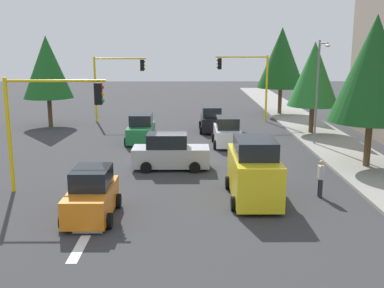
{
  "coord_description": "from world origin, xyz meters",
  "views": [
    {
      "loc": [
        26.85,
        0.71,
        6.72
      ],
      "look_at": [
        1.11,
        0.87,
        1.2
      ],
      "focal_mm": 43.55,
      "sensor_mm": 36.0,
      "label": 1
    }
  ],
  "objects_px": {
    "tree_roadside_near": "(374,69)",
    "car_silver": "(170,153)",
    "tree_roadside_far": "(282,58)",
    "car_orange": "(92,196)",
    "car_green": "(141,130)",
    "car_white": "(227,132)",
    "tree_roadside_mid": "(314,74)",
    "car_black": "(212,120)",
    "street_lamp_curbside": "(319,82)",
    "tree_opposite_side": "(47,67)",
    "traffic_signal_near_right": "(49,111)",
    "delivery_van_yellow": "(254,171)",
    "pedestrian_crossing": "(321,177)",
    "traffic_signal_far_right": "(116,76)",
    "traffic_signal_far_left": "(247,75)"
  },
  "relations": [
    {
      "from": "tree_roadside_mid",
      "to": "car_silver",
      "type": "distance_m",
      "value": 14.84
    },
    {
      "from": "delivery_van_yellow",
      "to": "car_silver",
      "type": "xyz_separation_m",
      "value": [
        -5.18,
        -3.88,
        -0.38
      ]
    },
    {
      "from": "tree_roadside_near",
      "to": "delivery_van_yellow",
      "type": "relative_size",
      "value": 1.73
    },
    {
      "from": "street_lamp_curbside",
      "to": "tree_opposite_side",
      "type": "relative_size",
      "value": 0.94
    },
    {
      "from": "tree_roadside_far",
      "to": "car_black",
      "type": "bearing_deg",
      "value": -39.24
    },
    {
      "from": "car_silver",
      "to": "pedestrian_crossing",
      "type": "bearing_deg",
      "value": 54.59
    },
    {
      "from": "traffic_signal_far_right",
      "to": "car_white",
      "type": "bearing_deg",
      "value": 42.05
    },
    {
      "from": "car_white",
      "to": "traffic_signal_far_left",
      "type": "bearing_deg",
      "value": 166.19
    },
    {
      "from": "car_white",
      "to": "car_green",
      "type": "distance_m",
      "value": 6.01
    },
    {
      "from": "street_lamp_curbside",
      "to": "car_green",
      "type": "distance_m",
      "value": 12.43
    },
    {
      "from": "car_orange",
      "to": "car_silver",
      "type": "bearing_deg",
      "value": 159.19
    },
    {
      "from": "traffic_signal_near_right",
      "to": "tree_roadside_mid",
      "type": "distance_m",
      "value": 21.0
    },
    {
      "from": "car_white",
      "to": "delivery_van_yellow",
      "type": "bearing_deg",
      "value": 1.35
    },
    {
      "from": "tree_roadside_near",
      "to": "traffic_signal_far_right",
      "type": "bearing_deg",
      "value": -134.65
    },
    {
      "from": "tree_opposite_side",
      "to": "delivery_van_yellow",
      "type": "distance_m",
      "value": 24.33
    },
    {
      "from": "street_lamp_curbside",
      "to": "tree_roadside_mid",
      "type": "xyz_separation_m",
      "value": [
        -4.39,
        0.8,
        0.2
      ]
    },
    {
      "from": "street_lamp_curbside",
      "to": "car_silver",
      "type": "relative_size",
      "value": 1.67
    },
    {
      "from": "car_silver",
      "to": "pedestrian_crossing",
      "type": "height_order",
      "value": "car_silver"
    },
    {
      "from": "car_white",
      "to": "pedestrian_crossing",
      "type": "bearing_deg",
      "value": 16.76
    },
    {
      "from": "traffic_signal_far_right",
      "to": "tree_opposite_side",
      "type": "relative_size",
      "value": 0.76
    },
    {
      "from": "delivery_van_yellow",
      "to": "car_orange",
      "type": "distance_m",
      "value": 7.03
    },
    {
      "from": "car_white",
      "to": "tree_roadside_mid",
      "type": "bearing_deg",
      "value": 120.39
    },
    {
      "from": "tree_roadside_far",
      "to": "tree_roadside_mid",
      "type": "bearing_deg",
      "value": 2.86
    },
    {
      "from": "tree_roadside_mid",
      "to": "pedestrian_crossing",
      "type": "bearing_deg",
      "value": -12.91
    },
    {
      "from": "car_silver",
      "to": "car_black",
      "type": "distance_m",
      "value": 11.74
    },
    {
      "from": "tree_roadside_mid",
      "to": "car_green",
      "type": "xyz_separation_m",
      "value": [
        2.9,
        -12.65,
        -3.65
      ]
    },
    {
      "from": "pedestrian_crossing",
      "to": "traffic_signal_near_right",
      "type": "bearing_deg",
      "value": -94.32
    },
    {
      "from": "car_black",
      "to": "street_lamp_curbside",
      "type": "bearing_deg",
      "value": 49.31
    },
    {
      "from": "tree_roadside_far",
      "to": "traffic_signal_far_left",
      "type": "bearing_deg",
      "value": -43.4
    },
    {
      "from": "car_black",
      "to": "car_silver",
      "type": "bearing_deg",
      "value": -13.88
    },
    {
      "from": "tree_roadside_mid",
      "to": "delivery_van_yellow",
      "type": "distance_m",
      "value": 16.82
    },
    {
      "from": "tree_opposite_side",
      "to": "tree_roadside_far",
      "type": "xyz_separation_m",
      "value": [
        -6.0,
        20.5,
        0.59
      ]
    },
    {
      "from": "tree_opposite_side",
      "to": "traffic_signal_near_right",
      "type": "bearing_deg",
      "value": 16.6
    },
    {
      "from": "tree_roadside_near",
      "to": "car_green",
      "type": "xyz_separation_m",
      "value": [
        -7.1,
        -13.15,
        -4.55
      ]
    },
    {
      "from": "tree_roadside_mid",
      "to": "pedestrian_crossing",
      "type": "distance_m",
      "value": 15.74
    },
    {
      "from": "car_silver",
      "to": "tree_roadside_far",
      "type": "bearing_deg",
      "value": 153.79
    },
    {
      "from": "tree_roadside_far",
      "to": "car_orange",
      "type": "height_order",
      "value": "tree_roadside_far"
    },
    {
      "from": "car_silver",
      "to": "car_orange",
      "type": "bearing_deg",
      "value": -20.81
    },
    {
      "from": "traffic_signal_near_right",
      "to": "car_green",
      "type": "xyz_separation_m",
      "value": [
        -11.1,
        2.99,
        -2.86
      ]
    },
    {
      "from": "tree_opposite_side",
      "to": "tree_roadside_mid",
      "type": "xyz_separation_m",
      "value": [
        4.0,
        21.0,
        -0.33
      ]
    },
    {
      "from": "car_green",
      "to": "pedestrian_crossing",
      "type": "xyz_separation_m",
      "value": [
        12.02,
        9.23,
        0.01
      ]
    },
    {
      "from": "tree_roadside_far",
      "to": "car_orange",
      "type": "xyz_separation_m",
      "value": [
        27.35,
        -12.64,
        -4.57
      ]
    },
    {
      "from": "traffic_signal_far_right",
      "to": "tree_roadside_far",
      "type": "bearing_deg",
      "value": 104.75
    },
    {
      "from": "traffic_signal_far_left",
      "to": "tree_opposite_side",
      "type": "relative_size",
      "value": 0.78
    },
    {
      "from": "tree_roadside_near",
      "to": "car_white",
      "type": "bearing_deg",
      "value": -129.96
    },
    {
      "from": "street_lamp_curbside",
      "to": "tree_opposite_side",
      "type": "distance_m",
      "value": 21.88
    },
    {
      "from": "traffic_signal_near_right",
      "to": "car_orange",
      "type": "xyz_separation_m",
      "value": [
        3.35,
        2.5,
        -2.86
      ]
    },
    {
      "from": "traffic_signal_far_left",
      "to": "pedestrian_crossing",
      "type": "relative_size",
      "value": 3.42
    },
    {
      "from": "tree_roadside_mid",
      "to": "car_green",
      "type": "height_order",
      "value": "tree_roadside_mid"
    },
    {
      "from": "tree_roadside_near",
      "to": "car_silver",
      "type": "bearing_deg",
      "value": -90.0
    }
  ]
}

